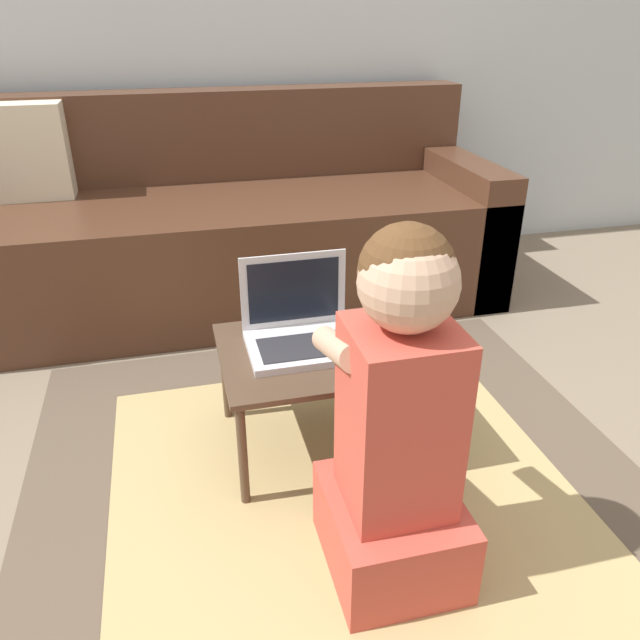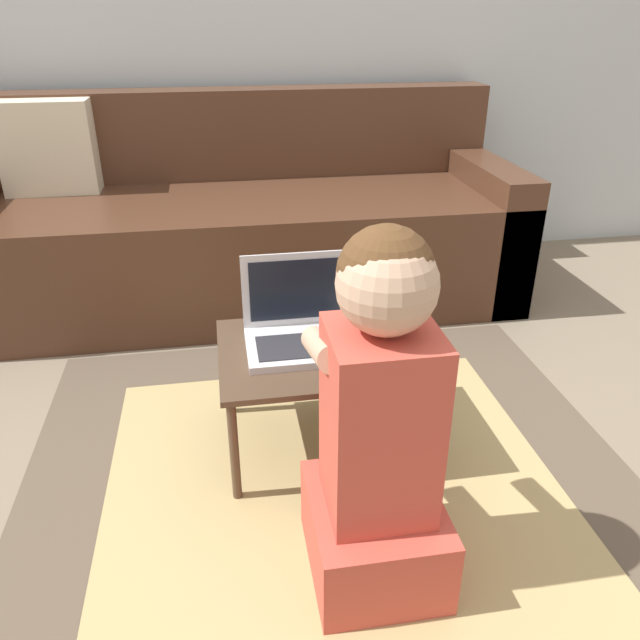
% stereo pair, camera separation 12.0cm
% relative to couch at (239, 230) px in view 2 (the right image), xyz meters
% --- Properties ---
extents(ground_plane, '(16.00, 16.00, 0.00)m').
position_rel_couch_xyz_m(ground_plane, '(0.17, -1.32, -0.30)').
color(ground_plane, '#7F705B').
extents(area_rug, '(1.64, 1.70, 0.01)m').
position_rel_couch_xyz_m(area_rug, '(0.17, -1.33, -0.29)').
color(area_rug, brown).
rests_on(area_rug, ground_plane).
extents(couch, '(2.24, 0.81, 0.83)m').
position_rel_couch_xyz_m(couch, '(0.00, 0.00, 0.00)').
color(couch, '#4C2D1E').
rests_on(couch, ground_plane).
extents(laptop_desk, '(0.55, 0.43, 0.32)m').
position_rel_couch_xyz_m(laptop_desk, '(0.17, -1.10, -0.01)').
color(laptop_desk, '#4C3828').
rests_on(laptop_desk, ground_plane).
extents(laptop, '(0.29, 0.22, 0.23)m').
position_rel_couch_xyz_m(laptop, '(0.11, -1.07, 0.06)').
color(laptop, silver).
rests_on(laptop, laptop_desk).
extents(computer_mouse, '(0.07, 0.10, 0.04)m').
position_rel_couch_xyz_m(computer_mouse, '(0.33, -1.14, 0.04)').
color(computer_mouse, silver).
rests_on(computer_mouse, laptop_desk).
extents(person_seated, '(0.28, 0.39, 0.81)m').
position_rel_couch_xyz_m(person_seated, '(0.20, -1.56, 0.08)').
color(person_seated, '#CC4C3D').
rests_on(person_seated, ground_plane).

